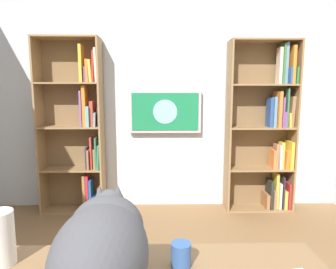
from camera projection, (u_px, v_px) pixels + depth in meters
wall_back at (166, 100)px, 3.61m from camera, size 4.52×0.06×2.70m
bookshelf_left at (268, 131)px, 3.52m from camera, size 0.81×0.28×2.05m
bookshelf_right at (79, 129)px, 3.48m from camera, size 0.75×0.28×2.07m
wall_mounted_tv at (165, 112)px, 3.55m from camera, size 0.88×0.07×0.52m
cat at (103, 247)px, 0.97m from camera, size 0.31×0.62×0.34m
paper_towel_roll at (0, 238)px, 1.15m from camera, size 0.11×0.11×0.22m
coffee_mug at (181, 255)px, 1.14m from camera, size 0.08×0.08×0.10m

